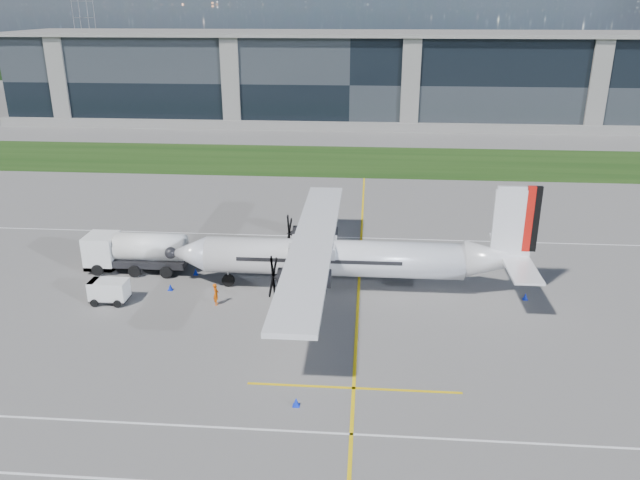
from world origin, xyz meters
The scene contains 15 objects.
ground centered at (0.00, 40.00, 0.00)m, with size 400.00×400.00×0.00m, color #63615E.
grass_strip centered at (0.00, 48.00, 0.02)m, with size 400.00×18.00×0.04m, color #17360E.
terminal_building centered at (0.00, 80.00, 7.50)m, with size 120.00×20.00×15.00m, color black.
tree_line centered at (0.00, 140.00, 3.00)m, with size 400.00×6.00×6.00m, color black.
pylon_west centered at (-80.00, 150.00, 15.00)m, with size 9.00×4.60×30.00m, color gray, non-canonical shape.
yellow_taxiway_centerline centered at (3.00, 10.00, 0.01)m, with size 0.20×70.00×0.01m, color yellow.
turboprop_aircraft centered at (2.08, 6.73, 4.18)m, with size 26.88×27.88×8.36m, color white, non-canonical shape.
fuel_tanker_truck centered at (-15.32, 9.07, 1.59)m, with size 8.48×2.76×3.18m, color white, non-canonical shape.
baggage_tug centered at (-14.76, 3.37, 0.84)m, with size 2.81×1.68×1.68m, color silver, non-canonical shape.
ground_crew_person centered at (-7.07, 3.63, 0.92)m, with size 0.75×0.54×1.85m, color #F25907.
safety_cone_stbdwing centered at (-0.70, 21.35, 0.25)m, with size 0.36×0.36×0.50m, color #0B25CA.
safety_cone_nose_stbd centered at (-9.93, 8.64, 0.25)m, with size 0.36×0.36×0.50m, color #0B25CA.
safety_cone_portwing centered at (-0.01, -7.87, 0.25)m, with size 0.36×0.36×0.50m, color #0B25CA.
safety_cone_nose_port centered at (-11.07, 5.70, 0.25)m, with size 0.36×0.36×0.50m, color #0B25CA.
safety_cone_tail centered at (15.09, 6.18, 0.25)m, with size 0.36×0.36×0.50m, color #0B25CA.
Camera 1 is at (3.47, -35.64, 20.05)m, focal length 35.00 mm.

